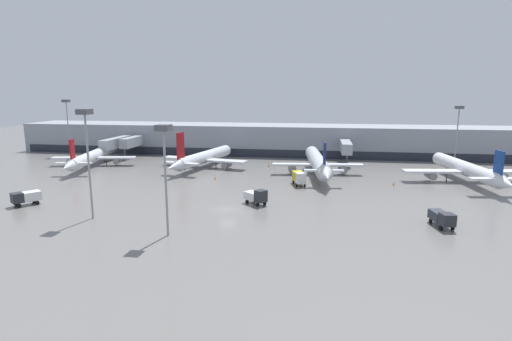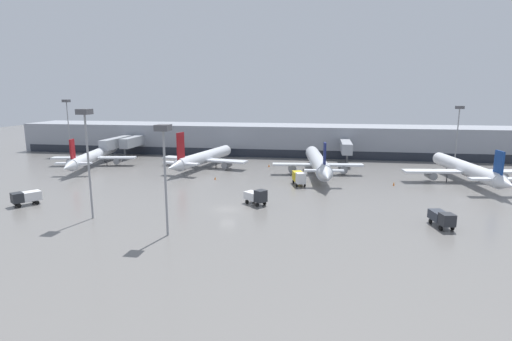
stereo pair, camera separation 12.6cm
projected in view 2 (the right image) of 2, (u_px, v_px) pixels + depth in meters
The scene contains 17 objects.
ground_plane at pixel (228, 209), 65.56m from camera, with size 320.00×320.00×0.00m, color slate.
terminal_building at pixel (272, 139), 124.61m from camera, with size 160.00×31.87×9.00m.
parked_jet_0 at pixel (466, 169), 85.06m from camera, with size 26.63×34.25×8.43m.
parked_jet_1 at pixel (204, 158), 101.77m from camera, with size 23.19×33.10×9.97m.
parked_jet_2 at pixel (94, 156), 104.38m from camera, with size 21.55×36.79×8.47m.
parked_jet_3 at pixel (318, 162), 92.91m from camera, with size 21.11×37.27×9.05m.
service_truck_0 at pixel (299, 177), 82.57m from camera, with size 3.17×5.48×2.86m.
service_truck_1 at pixel (26, 197), 67.84m from camera, with size 4.20×4.73×2.36m.
service_truck_2 at pixel (442, 218), 56.73m from camera, with size 2.77×5.06×2.39m.
service_truck_3 at pixel (256, 196), 68.18m from camera, with size 4.41×4.01×2.72m.
traffic_cone_0 at pixel (215, 178), 88.10m from camera, with size 0.37×0.37×0.61m.
traffic_cone_1 at pixel (269, 165), 103.00m from camera, with size 0.38×0.38×0.77m.
traffic_cone_3 at pixel (394, 184), 82.36m from camera, with size 0.36×0.36×0.79m.
apron_light_mast_0 at pixel (67, 111), 120.13m from camera, with size 1.80×1.80×16.82m.
apron_light_mast_1 at pixel (164, 147), 51.39m from camera, with size 1.80×1.80×14.86m.
apron_light_mast_3 at pixel (459, 118), 103.78m from camera, with size 1.80×1.80×15.50m.
apron_light_mast_4 at pixel (86, 132), 58.45m from camera, with size 1.80×1.80×16.55m.
Camera 2 is at (14.65, -61.56, 18.88)m, focal length 28.00 mm.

